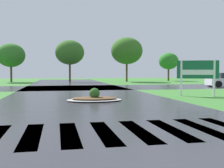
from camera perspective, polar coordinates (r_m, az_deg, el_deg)
asphalt_roadway at (r=13.55m, az=-4.19°, el=-4.00°), size 9.43×80.00×0.01m
asphalt_cross_road at (r=26.84m, az=-7.71°, el=-0.74°), size 90.00×8.49×0.01m
crosswalk_stripes at (r=7.35m, az=2.00°, el=-9.63°), size 6.75×2.90×0.01m
estate_billboard at (r=18.31m, az=17.05°, el=2.44°), size 2.36×1.09×2.29m
median_island at (r=14.78m, az=-3.58°, el=-2.93°), size 2.90×2.00×0.68m
background_treeline at (r=42.09m, az=-11.69°, el=6.04°), size 36.40×7.60×6.63m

